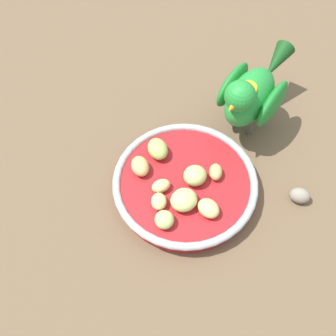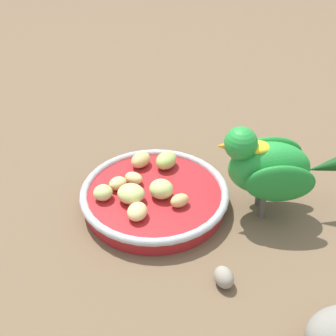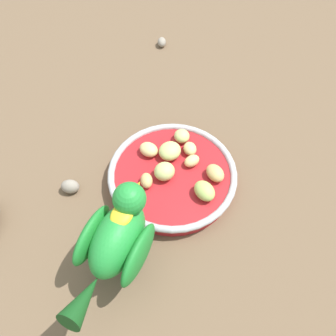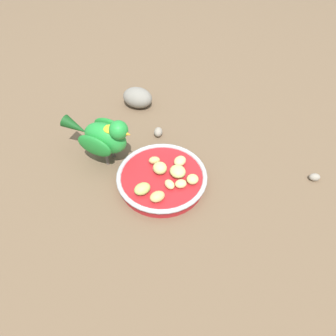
{
  "view_description": "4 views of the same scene",
  "coord_description": "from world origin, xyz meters",
  "px_view_note": "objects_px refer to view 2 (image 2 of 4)",
  "views": [
    {
      "loc": [
        0.13,
        -0.33,
        0.57
      ],
      "look_at": [
        -0.0,
        -0.02,
        0.04
      ],
      "focal_mm": 44.68,
      "sensor_mm": 36.0,
      "label": 1
    },
    {
      "loc": [
        0.56,
        -0.12,
        0.45
      ],
      "look_at": [
        0.03,
        -0.0,
        0.07
      ],
      "focal_mm": 49.83,
      "sensor_mm": 36.0,
      "label": 2
    },
    {
      "loc": [
        -0.04,
        0.32,
        0.55
      ],
      "look_at": [
        0.04,
        -0.02,
        0.04
      ],
      "focal_mm": 39.46,
      "sensor_mm": 36.0,
      "label": 3
    },
    {
      "loc": [
        -0.47,
        -0.16,
        0.62
      ],
      "look_at": [
        0.03,
        -0.04,
        0.06
      ],
      "focal_mm": 34.95,
      "sensor_mm": 36.0,
      "label": 4
    }
  ],
  "objects_px": {
    "apple_piece_8": "(118,183)",
    "pebble_1": "(224,277)",
    "apple_piece_6": "(180,200)",
    "apple_piece_4": "(137,211)",
    "apple_piece_1": "(131,194)",
    "apple_piece_3": "(141,160)",
    "apple_piece_2": "(166,160)",
    "apple_piece_7": "(134,179)",
    "feeding_bowl": "(155,197)",
    "apple_piece_0": "(161,189)",
    "parrot": "(272,166)",
    "apple_piece_5": "(103,193)"
  },
  "relations": [
    {
      "from": "apple_piece_1",
      "to": "apple_piece_6",
      "type": "distance_m",
      "value": 0.07
    },
    {
      "from": "apple_piece_8",
      "to": "parrot",
      "type": "xyz_separation_m",
      "value": [
        0.07,
        0.21,
        0.05
      ]
    },
    {
      "from": "apple_piece_4",
      "to": "apple_piece_6",
      "type": "bearing_deg",
      "value": 100.71
    },
    {
      "from": "feeding_bowl",
      "to": "apple_piece_4",
      "type": "distance_m",
      "value": 0.06
    },
    {
      "from": "apple_piece_0",
      "to": "apple_piece_7",
      "type": "relative_size",
      "value": 1.23
    },
    {
      "from": "apple_piece_5",
      "to": "apple_piece_8",
      "type": "distance_m",
      "value": 0.03
    },
    {
      "from": "pebble_1",
      "to": "apple_piece_5",
      "type": "bearing_deg",
      "value": -142.28
    },
    {
      "from": "parrot",
      "to": "pebble_1",
      "type": "xyz_separation_m",
      "value": [
        0.12,
        -0.1,
        -0.07
      ]
    },
    {
      "from": "apple_piece_1",
      "to": "pebble_1",
      "type": "height_order",
      "value": "apple_piece_1"
    },
    {
      "from": "apple_piece_3",
      "to": "apple_piece_5",
      "type": "relative_size",
      "value": 1.25
    },
    {
      "from": "apple_piece_8",
      "to": "apple_piece_0",
      "type": "bearing_deg",
      "value": 61.25
    },
    {
      "from": "apple_piece_0",
      "to": "feeding_bowl",
      "type": "bearing_deg",
      "value": -147.02
    },
    {
      "from": "apple_piece_6",
      "to": "apple_piece_8",
      "type": "bearing_deg",
      "value": -125.85
    },
    {
      "from": "apple_piece_5",
      "to": "parrot",
      "type": "distance_m",
      "value": 0.24
    },
    {
      "from": "apple_piece_1",
      "to": "apple_piece_3",
      "type": "relative_size",
      "value": 1.12
    },
    {
      "from": "apple_piece_0",
      "to": "parrot",
      "type": "height_order",
      "value": "parrot"
    },
    {
      "from": "apple_piece_0",
      "to": "apple_piece_6",
      "type": "xyz_separation_m",
      "value": [
        0.03,
        0.02,
        -0.0
      ]
    },
    {
      "from": "apple_piece_4",
      "to": "pebble_1",
      "type": "relative_size",
      "value": 1.09
    },
    {
      "from": "apple_piece_4",
      "to": "parrot",
      "type": "height_order",
      "value": "parrot"
    },
    {
      "from": "apple_piece_0",
      "to": "apple_piece_1",
      "type": "height_order",
      "value": "apple_piece_0"
    },
    {
      "from": "apple_piece_8",
      "to": "pebble_1",
      "type": "xyz_separation_m",
      "value": [
        0.19,
        0.11,
        -0.02
      ]
    },
    {
      "from": "feeding_bowl",
      "to": "apple_piece_3",
      "type": "xyz_separation_m",
      "value": [
        -0.07,
        -0.01,
        0.02
      ]
    },
    {
      "from": "apple_piece_4",
      "to": "apple_piece_5",
      "type": "xyz_separation_m",
      "value": [
        -0.05,
        -0.04,
        0.0
      ]
    },
    {
      "from": "apple_piece_7",
      "to": "parrot",
      "type": "relative_size",
      "value": 0.14
    },
    {
      "from": "apple_piece_1",
      "to": "apple_piece_5",
      "type": "xyz_separation_m",
      "value": [
        -0.01,
        -0.04,
        -0.0
      ]
    },
    {
      "from": "parrot",
      "to": "pebble_1",
      "type": "bearing_deg",
      "value": 60.45
    },
    {
      "from": "feeding_bowl",
      "to": "apple_piece_8",
      "type": "bearing_deg",
      "value": -111.72
    },
    {
      "from": "apple_piece_6",
      "to": "apple_piece_7",
      "type": "bearing_deg",
      "value": -139.43
    },
    {
      "from": "apple_piece_6",
      "to": "parrot",
      "type": "distance_m",
      "value": 0.14
    },
    {
      "from": "apple_piece_2",
      "to": "apple_piece_7",
      "type": "distance_m",
      "value": 0.07
    },
    {
      "from": "apple_piece_1",
      "to": "apple_piece_6",
      "type": "bearing_deg",
      "value": 68.86
    },
    {
      "from": "feeding_bowl",
      "to": "apple_piece_0",
      "type": "xyz_separation_m",
      "value": [
        0.01,
        0.01,
        0.02
      ]
    },
    {
      "from": "apple_piece_0",
      "to": "apple_piece_3",
      "type": "relative_size",
      "value": 0.99
    },
    {
      "from": "apple_piece_6",
      "to": "apple_piece_4",
      "type": "bearing_deg",
      "value": -79.29
    },
    {
      "from": "apple_piece_8",
      "to": "feeding_bowl",
      "type": "bearing_deg",
      "value": 68.28
    },
    {
      "from": "apple_piece_4",
      "to": "pebble_1",
      "type": "xyz_separation_m",
      "value": [
        0.12,
        0.09,
        -0.02
      ]
    },
    {
      "from": "feeding_bowl",
      "to": "parrot",
      "type": "distance_m",
      "value": 0.18
    },
    {
      "from": "apple_piece_5",
      "to": "apple_piece_2",
      "type": "bearing_deg",
      "value": 118.65
    },
    {
      "from": "apple_piece_4",
      "to": "apple_piece_6",
      "type": "xyz_separation_m",
      "value": [
        -0.01,
        0.06,
        -0.0
      ]
    },
    {
      "from": "apple_piece_7",
      "to": "apple_piece_6",
      "type": "bearing_deg",
      "value": 40.57
    },
    {
      "from": "apple_piece_5",
      "to": "apple_piece_6",
      "type": "height_order",
      "value": "apple_piece_5"
    },
    {
      "from": "apple_piece_8",
      "to": "apple_piece_3",
      "type": "bearing_deg",
      "value": 139.64
    },
    {
      "from": "apple_piece_1",
      "to": "apple_piece_7",
      "type": "height_order",
      "value": "apple_piece_1"
    },
    {
      "from": "apple_piece_3",
      "to": "apple_piece_4",
      "type": "distance_m",
      "value": 0.12
    },
    {
      "from": "apple_piece_1",
      "to": "apple_piece_4",
      "type": "height_order",
      "value": "apple_piece_1"
    },
    {
      "from": "apple_piece_0",
      "to": "apple_piece_4",
      "type": "xyz_separation_m",
      "value": [
        0.04,
        -0.04,
        -0.0
      ]
    },
    {
      "from": "parrot",
      "to": "pebble_1",
      "type": "height_order",
      "value": "parrot"
    },
    {
      "from": "apple_piece_4",
      "to": "pebble_1",
      "type": "distance_m",
      "value": 0.15
    },
    {
      "from": "apple_piece_0",
      "to": "apple_piece_6",
      "type": "relative_size",
      "value": 1.25
    },
    {
      "from": "apple_piece_6",
      "to": "parrot",
      "type": "height_order",
      "value": "parrot"
    }
  ]
}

